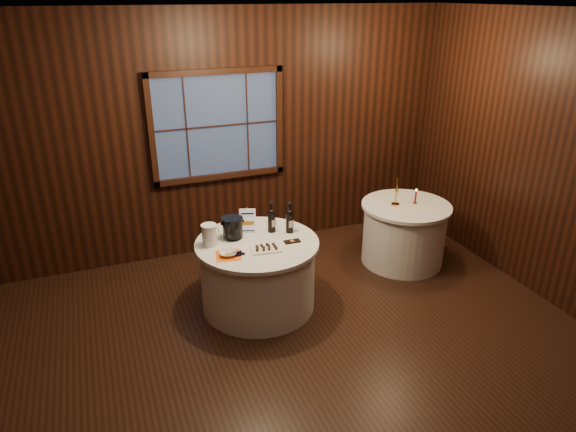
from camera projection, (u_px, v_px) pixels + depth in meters
name	position (u px, v px, depth m)	size (l,w,h in m)	color
ground	(293.00, 361.00, 4.73)	(6.00, 6.00, 0.00)	black
back_wall	(217.00, 134.00, 6.23)	(6.00, 0.10, 3.00)	black
main_table	(258.00, 274.00, 5.43)	(1.28, 1.28, 0.77)	white
side_table	(404.00, 233.00, 6.35)	(1.08, 1.08, 0.77)	white
sign_stand	(248.00, 224.00, 5.46)	(0.16, 0.12, 0.28)	#ADACB3
port_bottle_left	(271.00, 219.00, 5.44)	(0.08, 0.09, 0.34)	black
port_bottle_right	(290.00, 219.00, 5.42)	(0.08, 0.09, 0.34)	black
ice_bucket	(233.00, 227.00, 5.31)	(0.22, 0.22, 0.23)	black
chocolate_plate	(266.00, 248.00, 5.10)	(0.32, 0.23, 0.04)	white
chocolate_box	(292.00, 241.00, 5.26)	(0.17, 0.08, 0.01)	black
grape_bunch	(238.00, 253.00, 4.99)	(0.18, 0.08, 0.04)	black
glass_pitcher	(209.00, 235.00, 5.16)	(0.21, 0.16, 0.23)	silver
orange_napkin	(228.00, 255.00, 4.99)	(0.24, 0.24, 0.00)	orange
cracker_bowl	(228.00, 253.00, 4.98)	(0.16, 0.16, 0.04)	white
brass_candlestick	(396.00, 195.00, 6.13)	(0.10, 0.10, 0.35)	gold
red_candle	(416.00, 198.00, 6.19)	(0.05, 0.05, 0.19)	gold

